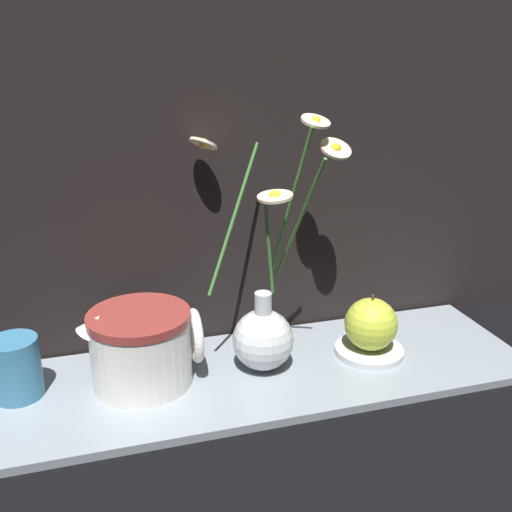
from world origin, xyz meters
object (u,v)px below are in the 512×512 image
object	(u,v)px
ceramic_pitcher	(142,344)
yellow_mug	(13,368)
vase_with_flowers	(264,326)
orange_fruit	(370,323)

from	to	relation	value
ceramic_pitcher	yellow_mug	bearing A→B (deg)	175.88
vase_with_flowers	ceramic_pitcher	world-z (taller)	vase_with_flowers
vase_with_flowers	orange_fruit	world-z (taller)	vase_with_flowers
yellow_mug	orange_fruit	size ratio (longest dim) A/B	0.95
vase_with_flowers	yellow_mug	size ratio (longest dim) A/B	4.28
vase_with_flowers	ceramic_pitcher	distance (m)	0.18
orange_fruit	vase_with_flowers	bearing A→B (deg)	177.98
vase_with_flowers	orange_fruit	xyz separation A→B (m)	(0.17, -0.01, -0.02)
yellow_mug	ceramic_pitcher	xyz separation A→B (m)	(0.17, -0.01, 0.02)
vase_with_flowers	yellow_mug	xyz separation A→B (m)	(-0.35, 0.02, -0.02)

